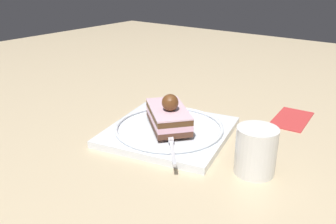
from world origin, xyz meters
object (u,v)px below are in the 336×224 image
object	(u,v)px
cake_slice	(169,115)
drink_glass_near	(256,153)
folded_napkin	(292,119)
dessert_plate	(168,131)
fork	(172,146)

from	to	relation	value
cake_slice	drink_glass_near	bearing A→B (deg)	82.17
cake_slice	drink_glass_near	world-z (taller)	cake_slice
folded_napkin	drink_glass_near	bearing A→B (deg)	5.91
drink_glass_near	folded_napkin	distance (m)	0.26
dessert_plate	cake_slice	bearing A→B (deg)	-165.49
drink_glass_near	folded_napkin	bearing A→B (deg)	-174.09
fork	folded_napkin	bearing A→B (deg)	159.87
fork	folded_napkin	xyz separation A→B (m)	(-0.30, 0.11, -0.02)
dessert_plate	cake_slice	xyz separation A→B (m)	(-0.00, -0.00, 0.03)
folded_napkin	cake_slice	bearing A→B (deg)	-36.79
dessert_plate	drink_glass_near	world-z (taller)	drink_glass_near
cake_slice	drink_glass_near	distance (m)	0.20
dessert_plate	folded_napkin	size ratio (longest dim) A/B	2.16
cake_slice	fork	world-z (taller)	cake_slice
dessert_plate	folded_napkin	bearing A→B (deg)	143.73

